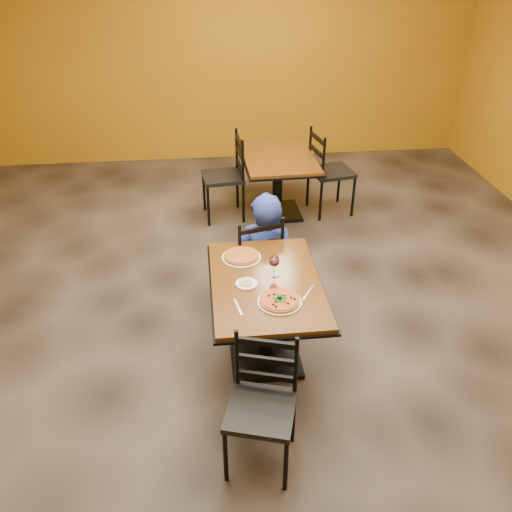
{
  "coord_description": "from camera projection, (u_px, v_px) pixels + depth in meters",
  "views": [
    {
      "loc": [
        -0.42,
        -3.69,
        2.95
      ],
      "look_at": [
        -0.05,
        -0.3,
        0.85
      ],
      "focal_mm": 37.16,
      "sensor_mm": 36.0,
      "label": 1
    }
  ],
  "objects": [
    {
      "name": "fork",
      "position": [
        238.0,
        307.0,
        3.62
      ],
      "size": [
        0.05,
        0.19,
        0.0
      ],
      "primitive_type": "cube",
      "rotation": [
        0.0,
        0.0,
        0.19
      ],
      "color": "silver",
      "rests_on": "table_main"
    },
    {
      "name": "pizza_far",
      "position": [
        241.0,
        256.0,
        4.16
      ],
      "size": [
        0.28,
        0.28,
        0.02
      ],
      "primitive_type": "cylinder",
      "color": "#B78423",
      "rests_on": "plate_far"
    },
    {
      "name": "pizza_main",
      "position": [
        280.0,
        300.0,
        3.66
      ],
      "size": [
        0.28,
        0.28,
        0.02
      ],
      "primitive_type": "cylinder",
      "color": "#9A250B",
      "rests_on": "plate_main"
    },
    {
      "name": "side_plate",
      "position": [
        246.0,
        284.0,
        3.86
      ],
      "size": [
        0.16,
        0.16,
        0.01
      ],
      "primitive_type": "cylinder",
      "color": "white",
      "rests_on": "table_main"
    },
    {
      "name": "floor",
      "position": [
        258.0,
        319.0,
        4.71
      ],
      "size": [
        7.0,
        8.0,
        0.01
      ],
      "primitive_type": "cube",
      "color": "black",
      "rests_on": "ground"
    },
    {
      "name": "knife",
      "position": [
        308.0,
        292.0,
        3.77
      ],
      "size": [
        0.12,
        0.18,
        0.0
      ],
      "primitive_type": "cube",
      "rotation": [
        0.0,
        0.0,
        -0.57
      ],
      "color": "silver",
      "rests_on": "table_main"
    },
    {
      "name": "table_second",
      "position": [
        278.0,
        171.0,
        6.18
      ],
      "size": [
        0.86,
        1.25,
        0.75
      ],
      "rotation": [
        0.0,
        0.0,
        0.03
      ],
      "color": "brown",
      "rests_on": "floor"
    },
    {
      "name": "diner",
      "position": [
        265.0,
        249.0,
        4.7
      ],
      "size": [
        0.62,
        0.48,
        1.08
      ],
      "primitive_type": "imported",
      "rotation": [
        0.0,
        0.0,
        2.92
      ],
      "color": "navy",
      "rests_on": "floor"
    },
    {
      "name": "chair_main_near",
      "position": [
        261.0,
        411.0,
        3.23
      ],
      "size": [
        0.51,
        0.51,
        0.9
      ],
      "primitive_type": null,
      "rotation": [
        0.0,
        0.0,
        -0.29
      ],
      "color": "black",
      "rests_on": "floor"
    },
    {
      "name": "table_main",
      "position": [
        266.0,
        302.0,
        3.99
      ],
      "size": [
        0.83,
        1.23,
        0.75
      ],
      "color": "brown",
      "rests_on": "floor"
    },
    {
      "name": "chair_second_right",
      "position": [
        332.0,
        172.0,
        6.27
      ],
      "size": [
        0.53,
        0.53,
        1.02
      ],
      "primitive_type": null,
      "rotation": [
        0.0,
        0.0,
        1.75
      ],
      "color": "black",
      "rests_on": "floor"
    },
    {
      "name": "chair_main_far",
      "position": [
        253.0,
        258.0,
        4.7
      ],
      "size": [
        0.51,
        0.51,
        0.93
      ],
      "primitive_type": null,
      "rotation": [
        0.0,
        0.0,
        3.4
      ],
      "color": "black",
      "rests_on": "floor"
    },
    {
      "name": "chair_second_left",
      "position": [
        223.0,
        177.0,
        6.15
      ],
      "size": [
        0.49,
        0.49,
        1.0
      ],
      "primitive_type": null,
      "rotation": [
        0.0,
        0.0,
        -1.48
      ],
      "color": "black",
      "rests_on": "floor"
    },
    {
      "name": "wall_back",
      "position": [
        226.0,
        53.0,
        7.3
      ],
      "size": [
        7.0,
        0.01,
        3.0
      ],
      "primitive_type": "cube",
      "color": "#AE7C13",
      "rests_on": "ground"
    },
    {
      "name": "dip",
      "position": [
        246.0,
        283.0,
        3.85
      ],
      "size": [
        0.09,
        0.09,
        0.01
      ],
      "primitive_type": "cylinder",
      "color": "tan",
      "rests_on": "side_plate"
    },
    {
      "name": "plate_far",
      "position": [
        241.0,
        257.0,
        4.17
      ],
      "size": [
        0.31,
        0.31,
        0.01
      ],
      "primitive_type": "cylinder",
      "color": "white",
      "rests_on": "table_main"
    },
    {
      "name": "wine_glass",
      "position": [
        274.0,
        265.0,
        3.92
      ],
      "size": [
        0.08,
        0.08,
        0.18
      ],
      "primitive_type": null,
      "color": "white",
      "rests_on": "table_main"
    },
    {
      "name": "plate_main",
      "position": [
        280.0,
        302.0,
        3.67
      ],
      "size": [
        0.31,
        0.31,
        0.01
      ],
      "primitive_type": "cylinder",
      "color": "white",
      "rests_on": "table_main"
    }
  ]
}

